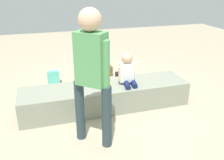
{
  "coord_description": "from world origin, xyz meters",
  "views": [
    {
      "loc": [
        -0.86,
        -3.22,
        1.84
      ],
      "look_at": [
        -0.02,
        -0.4,
        0.61
      ],
      "focal_mm": 39.37,
      "sensor_mm": 36.0,
      "label": 1
    }
  ],
  "objects_px": {
    "cake_plate": "(104,83)",
    "party_cup_red": "(70,86)",
    "handbag_black_leather": "(123,77)",
    "handbag_brown_canvas": "(106,71)",
    "gift_bag": "(53,77)",
    "water_bottle_far_side": "(91,85)",
    "water_bottle_near_gift": "(35,95)",
    "adult_standing": "(92,68)",
    "child_seated": "(127,71)"
  },
  "relations": [
    {
      "from": "cake_plate",
      "to": "party_cup_red",
      "type": "height_order",
      "value": "cake_plate"
    },
    {
      "from": "handbag_black_leather",
      "to": "handbag_brown_canvas",
      "type": "bearing_deg",
      "value": 122.58
    },
    {
      "from": "gift_bag",
      "to": "party_cup_red",
      "type": "bearing_deg",
      "value": -50.45
    },
    {
      "from": "water_bottle_far_side",
      "to": "party_cup_red",
      "type": "distance_m",
      "value": 0.4
    },
    {
      "from": "water_bottle_near_gift",
      "to": "handbag_black_leather",
      "type": "bearing_deg",
      "value": 11.39
    },
    {
      "from": "party_cup_red",
      "to": "gift_bag",
      "type": "bearing_deg",
      "value": 129.55
    },
    {
      "from": "gift_bag",
      "to": "party_cup_red",
      "type": "height_order",
      "value": "gift_bag"
    },
    {
      "from": "gift_bag",
      "to": "water_bottle_near_gift",
      "type": "distance_m",
      "value": 0.69
    },
    {
      "from": "adult_standing",
      "to": "cake_plate",
      "type": "height_order",
      "value": "adult_standing"
    },
    {
      "from": "adult_standing",
      "to": "handbag_brown_canvas",
      "type": "relative_size",
      "value": 5.35
    },
    {
      "from": "cake_plate",
      "to": "handbag_black_leather",
      "type": "bearing_deg",
      "value": 53.25
    },
    {
      "from": "cake_plate",
      "to": "handbag_brown_canvas",
      "type": "bearing_deg",
      "value": 73.47
    },
    {
      "from": "water_bottle_far_side",
      "to": "handbag_brown_canvas",
      "type": "bearing_deg",
      "value": 55.05
    },
    {
      "from": "adult_standing",
      "to": "handbag_black_leather",
      "type": "height_order",
      "value": "adult_standing"
    },
    {
      "from": "adult_standing",
      "to": "gift_bag",
      "type": "xyz_separation_m",
      "value": [
        -0.33,
        1.92,
        -0.82
      ]
    },
    {
      "from": "child_seated",
      "to": "party_cup_red",
      "type": "relative_size",
      "value": 4.12
    },
    {
      "from": "gift_bag",
      "to": "water_bottle_far_side",
      "type": "height_order",
      "value": "gift_bag"
    },
    {
      "from": "adult_standing",
      "to": "child_seated",
      "type": "bearing_deg",
      "value": 47.34
    },
    {
      "from": "child_seated",
      "to": "gift_bag",
      "type": "relative_size",
      "value": 1.63
    },
    {
      "from": "adult_standing",
      "to": "water_bottle_near_gift",
      "type": "height_order",
      "value": "adult_standing"
    },
    {
      "from": "child_seated",
      "to": "water_bottle_near_gift",
      "type": "bearing_deg",
      "value": 157.23
    },
    {
      "from": "adult_standing",
      "to": "gift_bag",
      "type": "height_order",
      "value": "adult_standing"
    },
    {
      "from": "gift_bag",
      "to": "water_bottle_far_side",
      "type": "distance_m",
      "value": 0.79
    },
    {
      "from": "cake_plate",
      "to": "handbag_brown_canvas",
      "type": "xyz_separation_m",
      "value": [
        0.35,
        1.19,
        -0.28
      ]
    },
    {
      "from": "water_bottle_near_gift",
      "to": "party_cup_red",
      "type": "height_order",
      "value": "water_bottle_near_gift"
    },
    {
      "from": "handbag_black_leather",
      "to": "gift_bag",
      "type": "bearing_deg",
      "value": 168.11
    },
    {
      "from": "party_cup_red",
      "to": "handbag_brown_canvas",
      "type": "distance_m",
      "value": 0.89
    },
    {
      "from": "handbag_brown_canvas",
      "to": "cake_plate",
      "type": "bearing_deg",
      "value": -106.53
    },
    {
      "from": "water_bottle_near_gift",
      "to": "water_bottle_far_side",
      "type": "bearing_deg",
      "value": 6.14
    },
    {
      "from": "cake_plate",
      "to": "party_cup_red",
      "type": "relative_size",
      "value": 1.91
    },
    {
      "from": "handbag_brown_canvas",
      "to": "adult_standing",
      "type": "bearing_deg",
      "value": -109.03
    },
    {
      "from": "water_bottle_far_side",
      "to": "adult_standing",
      "type": "bearing_deg",
      "value": -100.97
    },
    {
      "from": "party_cup_red",
      "to": "handbag_brown_canvas",
      "type": "height_order",
      "value": "handbag_brown_canvas"
    },
    {
      "from": "cake_plate",
      "to": "water_bottle_far_side",
      "type": "distance_m",
      "value": 0.65
    },
    {
      "from": "child_seated",
      "to": "handbag_black_leather",
      "type": "distance_m",
      "value": 1.05
    },
    {
      "from": "gift_bag",
      "to": "handbag_brown_canvas",
      "type": "height_order",
      "value": "gift_bag"
    },
    {
      "from": "cake_plate",
      "to": "child_seated",
      "type": "bearing_deg",
      "value": -16.01
    },
    {
      "from": "cake_plate",
      "to": "handbag_brown_canvas",
      "type": "relative_size",
      "value": 0.76
    },
    {
      "from": "child_seated",
      "to": "adult_standing",
      "type": "height_order",
      "value": "adult_standing"
    },
    {
      "from": "adult_standing",
      "to": "water_bottle_far_side",
      "type": "height_order",
      "value": "adult_standing"
    },
    {
      "from": "adult_standing",
      "to": "party_cup_red",
      "type": "height_order",
      "value": "adult_standing"
    },
    {
      "from": "gift_bag",
      "to": "handbag_black_leather",
      "type": "relative_size",
      "value": 0.99
    },
    {
      "from": "child_seated",
      "to": "water_bottle_far_side",
      "type": "relative_size",
      "value": 2.19
    },
    {
      "from": "water_bottle_near_gift",
      "to": "handbag_black_leather",
      "type": "relative_size",
      "value": 0.63
    },
    {
      "from": "water_bottle_near_gift",
      "to": "handbag_brown_canvas",
      "type": "relative_size",
      "value": 0.65
    },
    {
      "from": "water_bottle_far_side",
      "to": "party_cup_red",
      "type": "relative_size",
      "value": 1.88
    },
    {
      "from": "party_cup_red",
      "to": "handbag_black_leather",
      "type": "relative_size",
      "value": 0.39
    },
    {
      "from": "water_bottle_near_gift",
      "to": "gift_bag",
      "type": "bearing_deg",
      "value": 60.41
    },
    {
      "from": "adult_standing",
      "to": "party_cup_red",
      "type": "distance_m",
      "value": 1.85
    },
    {
      "from": "child_seated",
      "to": "water_bottle_far_side",
      "type": "xyz_separation_m",
      "value": [
        -0.42,
        0.68,
        -0.47
      ]
    }
  ]
}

